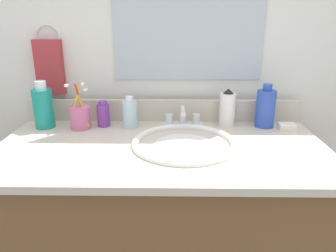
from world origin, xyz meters
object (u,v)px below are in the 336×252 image
at_px(faucet, 183,120).
at_px(bottle_mouthwash_teal, 43,107).
at_px(hand_towel, 50,67).
at_px(soap_bar, 287,126).
at_px(bottle_gel_clear, 130,114).
at_px(cup_pink, 80,116).
at_px(bottle_shampoo_blue, 265,108).
at_px(bottle_lotion_white, 227,108).
at_px(bottle_cream_purple, 103,115).

xyz_separation_m(faucet, bottle_mouthwash_teal, (-0.54, -0.02, 0.05)).
bearing_deg(bottle_mouthwash_teal, hand_towel, 90.19).
distance_m(faucet, soap_bar, 0.41).
xyz_separation_m(hand_towel, faucet, (0.54, -0.09, -0.19)).
height_order(bottle_gel_clear, cup_pink, cup_pink).
distance_m(bottle_shampoo_blue, soap_bar, 0.11).
bearing_deg(bottle_lotion_white, hand_towel, 173.57).
bearing_deg(hand_towel, faucet, -9.77).
relative_size(bottle_lotion_white, bottle_shampoo_blue, 0.88).
distance_m(hand_towel, cup_pink, 0.26).
relative_size(bottle_shampoo_blue, soap_bar, 2.68).
height_order(bottle_lotion_white, bottle_cream_purple, bottle_lotion_white).
relative_size(faucet, bottle_gel_clear, 1.27).
height_order(bottle_lotion_white, bottle_shampoo_blue, bottle_shampoo_blue).
xyz_separation_m(bottle_gel_clear, cup_pink, (-0.19, -0.01, -0.01)).
relative_size(faucet, bottle_cream_purple, 1.54).
distance_m(bottle_cream_purple, cup_pink, 0.09).
xyz_separation_m(bottle_shampoo_blue, cup_pink, (-0.72, -0.03, -0.03)).
distance_m(bottle_cream_purple, bottle_shampoo_blue, 0.64).
bearing_deg(bottle_gel_clear, bottle_mouthwash_teal, -179.50).
bearing_deg(soap_bar, cup_pink, 179.92).
bearing_deg(bottle_gel_clear, soap_bar, -1.46).
bearing_deg(faucet, hand_towel, 170.23).
relative_size(bottle_mouthwash_teal, cup_pink, 1.00).
height_order(hand_towel, bottle_mouthwash_teal, hand_towel).
bearing_deg(hand_towel, bottle_cream_purple, -22.52).
bearing_deg(hand_towel, bottle_lotion_white, -6.43).
height_order(bottle_cream_purple, cup_pink, cup_pink).
distance_m(bottle_lotion_white, cup_pink, 0.58).
bearing_deg(bottle_cream_purple, soap_bar, -2.44).
bearing_deg(cup_pink, bottle_cream_purple, 19.18).
bearing_deg(bottle_lotion_white, bottle_mouthwash_teal, -177.48).
height_order(hand_towel, bottle_gel_clear, hand_towel).
bearing_deg(bottle_shampoo_blue, bottle_mouthwash_teal, -178.52).
bearing_deg(bottle_gel_clear, faucet, 4.45).
relative_size(cup_pink, soap_bar, 2.90).
xyz_separation_m(faucet, bottle_lotion_white, (0.18, 0.01, 0.04)).
height_order(hand_towel, cup_pink, hand_towel).
bearing_deg(soap_bar, bottle_cream_purple, 177.56).
bearing_deg(faucet, soap_bar, -4.51).
relative_size(faucet, bottle_lotion_white, 1.06).
xyz_separation_m(hand_towel, soap_bar, (0.95, -0.13, -0.21)).
xyz_separation_m(faucet, bottle_gel_clear, (-0.21, -0.02, 0.03)).
xyz_separation_m(bottle_gel_clear, bottle_shampoo_blue, (0.53, 0.02, 0.02)).
xyz_separation_m(faucet, cup_pink, (-0.40, -0.03, 0.02)).
relative_size(bottle_lotion_white, cup_pink, 0.81).
height_order(faucet, bottle_mouthwash_teal, bottle_mouthwash_teal).
relative_size(bottle_cream_purple, bottle_gel_clear, 0.82).
height_order(hand_towel, faucet, hand_towel).
xyz_separation_m(bottle_cream_purple, bottle_gel_clear, (0.11, -0.01, 0.01)).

